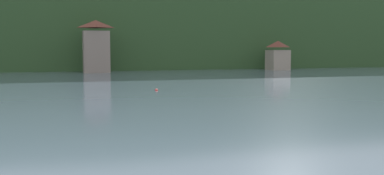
# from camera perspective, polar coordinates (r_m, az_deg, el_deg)

# --- Properties ---
(wooded_hillside) EXTENTS (352.00, 66.85, 49.99)m
(wooded_hillside) POSITION_cam_1_polar(r_m,az_deg,el_deg) (141.87, -10.66, 6.21)
(wooded_hillside) COLOR #2D4C28
(wooded_hillside) RESTS_ON ground_plane
(shore_building_westcentral) EXTENTS (5.43, 4.62, 10.66)m
(shore_building_westcentral) POSITION_cam_1_polar(r_m,az_deg,el_deg) (96.97, -11.64, 4.84)
(shore_building_westcentral) COLOR gray
(shore_building_westcentral) RESTS_ON ground_plane
(shore_building_central) EXTENTS (4.42, 4.82, 6.65)m
(shore_building_central) POSITION_cam_1_polar(r_m,az_deg,el_deg) (108.41, 10.44, 3.83)
(shore_building_central) COLOR gray
(shore_building_central) RESTS_ON ground_plane
(mooring_buoy_near) EXTENTS (0.39, 0.39, 0.39)m
(mooring_buoy_near) POSITION_cam_1_polar(r_m,az_deg,el_deg) (55.99, -4.37, -0.35)
(mooring_buoy_near) COLOR red
(mooring_buoy_near) RESTS_ON ground_plane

